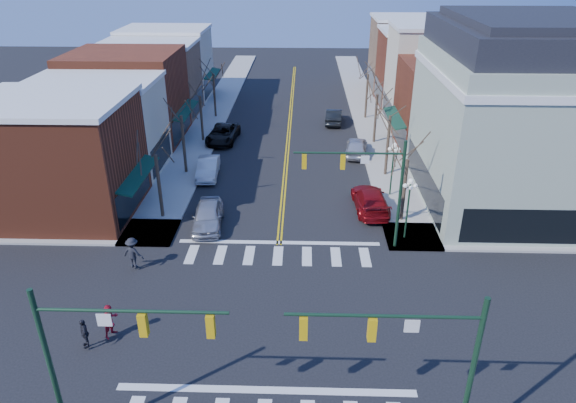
# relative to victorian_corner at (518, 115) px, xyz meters

# --- Properties ---
(ground) EXTENTS (160.00, 160.00, 0.00)m
(ground) POSITION_rel_victorian_corner_xyz_m (-16.50, -14.50, -6.66)
(ground) COLOR black
(ground) RESTS_ON ground
(sidewalk_left) EXTENTS (3.50, 70.00, 0.15)m
(sidewalk_left) POSITION_rel_victorian_corner_xyz_m (-25.25, 5.50, -6.58)
(sidewalk_left) COLOR #9E9B93
(sidewalk_left) RESTS_ON ground
(sidewalk_right) EXTENTS (3.50, 70.00, 0.15)m
(sidewalk_right) POSITION_rel_victorian_corner_xyz_m (-7.75, 5.50, -6.58)
(sidewalk_right) COLOR #9E9B93
(sidewalk_right) RESTS_ON ground
(bldg_left_brick_a) EXTENTS (10.00, 8.50, 8.00)m
(bldg_left_brick_a) POSITION_rel_victorian_corner_xyz_m (-32.00, -2.75, -2.66)
(bldg_left_brick_a) COLOR maroon
(bldg_left_brick_a) RESTS_ON ground
(bldg_left_stucco_a) EXTENTS (10.00, 7.00, 7.50)m
(bldg_left_stucco_a) POSITION_rel_victorian_corner_xyz_m (-32.00, 5.00, -2.91)
(bldg_left_stucco_a) COLOR beige
(bldg_left_stucco_a) RESTS_ON ground
(bldg_left_brick_b) EXTENTS (10.00, 9.00, 8.50)m
(bldg_left_brick_b) POSITION_rel_victorian_corner_xyz_m (-32.00, 13.00, -2.41)
(bldg_left_brick_b) COLOR maroon
(bldg_left_brick_b) RESTS_ON ground
(bldg_left_tan) EXTENTS (10.00, 7.50, 7.80)m
(bldg_left_tan) POSITION_rel_victorian_corner_xyz_m (-32.00, 21.25, -2.76)
(bldg_left_tan) COLOR #957152
(bldg_left_tan) RESTS_ON ground
(bldg_left_stucco_b) EXTENTS (10.00, 8.00, 8.20)m
(bldg_left_stucco_b) POSITION_rel_victorian_corner_xyz_m (-32.00, 29.00, -2.56)
(bldg_left_stucco_b) COLOR beige
(bldg_left_stucco_b) RESTS_ON ground
(bldg_right_brick_a) EXTENTS (10.00, 8.50, 8.00)m
(bldg_right_brick_a) POSITION_rel_victorian_corner_xyz_m (-1.00, 11.25, -2.66)
(bldg_right_brick_a) COLOR maroon
(bldg_right_brick_a) RESTS_ON ground
(bldg_right_stucco) EXTENTS (10.00, 7.00, 10.00)m
(bldg_right_stucco) POSITION_rel_victorian_corner_xyz_m (-1.00, 19.00, -1.66)
(bldg_right_stucco) COLOR beige
(bldg_right_stucco) RESTS_ON ground
(bldg_right_brick_b) EXTENTS (10.00, 8.00, 8.50)m
(bldg_right_brick_b) POSITION_rel_victorian_corner_xyz_m (-1.00, 26.50, -2.41)
(bldg_right_brick_b) COLOR maroon
(bldg_right_brick_b) RESTS_ON ground
(bldg_right_tan) EXTENTS (10.00, 8.00, 9.00)m
(bldg_right_tan) POSITION_rel_victorian_corner_xyz_m (-1.00, 34.50, -2.16)
(bldg_right_tan) COLOR #957152
(bldg_right_tan) RESTS_ON ground
(victorian_corner) EXTENTS (12.25, 14.25, 13.30)m
(victorian_corner) POSITION_rel_victorian_corner_xyz_m (0.00, 0.00, 0.00)
(victorian_corner) COLOR #9EAC95
(victorian_corner) RESTS_ON ground
(traffic_mast_near_left) EXTENTS (6.60, 0.28, 7.20)m
(traffic_mast_near_left) POSITION_rel_victorian_corner_xyz_m (-22.05, -21.90, -1.95)
(traffic_mast_near_left) COLOR #14331E
(traffic_mast_near_left) RESTS_ON ground
(traffic_mast_near_right) EXTENTS (6.60, 0.28, 7.20)m
(traffic_mast_near_right) POSITION_rel_victorian_corner_xyz_m (-10.95, -21.90, -1.95)
(traffic_mast_near_right) COLOR #14331E
(traffic_mast_near_right) RESTS_ON ground
(traffic_mast_far_right) EXTENTS (6.60, 0.28, 7.20)m
(traffic_mast_far_right) POSITION_rel_victorian_corner_xyz_m (-10.95, -7.10, -1.95)
(traffic_mast_far_right) COLOR #14331E
(traffic_mast_far_right) RESTS_ON ground
(lamppost_corner) EXTENTS (0.36, 0.36, 4.33)m
(lamppost_corner) POSITION_rel_victorian_corner_xyz_m (-8.30, -6.00, -3.70)
(lamppost_corner) COLOR #14331E
(lamppost_corner) RESTS_ON ground
(lamppost_midblock) EXTENTS (0.36, 0.36, 4.33)m
(lamppost_midblock) POSITION_rel_victorian_corner_xyz_m (-8.30, 0.50, -3.70)
(lamppost_midblock) COLOR #14331E
(lamppost_midblock) RESTS_ON ground
(tree_left_a) EXTENTS (0.24, 0.24, 4.76)m
(tree_left_a) POSITION_rel_victorian_corner_xyz_m (-24.90, -3.50, -4.28)
(tree_left_a) COLOR #382B21
(tree_left_a) RESTS_ON ground
(tree_left_b) EXTENTS (0.24, 0.24, 5.04)m
(tree_left_b) POSITION_rel_victorian_corner_xyz_m (-24.90, 4.50, -4.14)
(tree_left_b) COLOR #382B21
(tree_left_b) RESTS_ON ground
(tree_left_c) EXTENTS (0.24, 0.24, 4.55)m
(tree_left_c) POSITION_rel_victorian_corner_xyz_m (-24.90, 12.50, -4.38)
(tree_left_c) COLOR #382B21
(tree_left_c) RESTS_ON ground
(tree_left_d) EXTENTS (0.24, 0.24, 4.90)m
(tree_left_d) POSITION_rel_victorian_corner_xyz_m (-24.90, 20.50, -4.21)
(tree_left_d) COLOR #382B21
(tree_left_d) RESTS_ON ground
(tree_right_a) EXTENTS (0.24, 0.24, 4.62)m
(tree_right_a) POSITION_rel_victorian_corner_xyz_m (-8.10, -3.50, -4.35)
(tree_right_a) COLOR #382B21
(tree_right_a) RESTS_ON ground
(tree_right_b) EXTENTS (0.24, 0.24, 5.18)m
(tree_right_b) POSITION_rel_victorian_corner_xyz_m (-8.10, 4.50, -4.07)
(tree_right_b) COLOR #382B21
(tree_right_b) RESTS_ON ground
(tree_right_c) EXTENTS (0.24, 0.24, 4.83)m
(tree_right_c) POSITION_rel_victorian_corner_xyz_m (-8.10, 12.50, -4.24)
(tree_right_c) COLOR #382B21
(tree_right_c) RESTS_ON ground
(tree_right_d) EXTENTS (0.24, 0.24, 4.97)m
(tree_right_d) POSITION_rel_victorian_corner_xyz_m (-8.10, 20.50, -4.17)
(tree_right_d) COLOR #382B21
(tree_right_d) RESTS_ON ground
(car_left_near) EXTENTS (2.28, 4.93, 1.64)m
(car_left_near) POSITION_rel_victorian_corner_xyz_m (-21.45, -4.67, -5.84)
(car_left_near) COLOR #B1B1B6
(car_left_near) RESTS_ON ground
(car_left_mid) EXTENTS (1.89, 4.71, 1.52)m
(car_left_mid) POSITION_rel_victorian_corner_xyz_m (-22.90, 3.84, -5.90)
(car_left_mid) COLOR silver
(car_left_mid) RESTS_ON ground
(car_left_far) EXTENTS (3.05, 5.84, 1.57)m
(car_left_far) POSITION_rel_victorian_corner_xyz_m (-22.90, 12.53, -5.87)
(car_left_far) COLOR black
(car_left_far) RESTS_ON ground
(car_right_near) EXTENTS (2.55, 5.65, 1.61)m
(car_right_near) POSITION_rel_victorian_corner_xyz_m (-10.10, -1.84, -5.85)
(car_right_near) COLOR maroon
(car_right_near) RESTS_ON ground
(car_right_mid) EXTENTS (2.52, 4.94, 1.61)m
(car_right_mid) POSITION_rel_victorian_corner_xyz_m (-10.10, 9.27, -5.85)
(car_right_mid) COLOR silver
(car_right_mid) RESTS_ON ground
(car_right_far) EXTENTS (2.09, 4.87, 1.56)m
(car_right_far) POSITION_rel_victorian_corner_xyz_m (-11.70, 18.69, -5.88)
(car_right_far) COLOR black
(car_right_far) RESTS_ON ground
(pedestrian_red_b) EXTENTS (0.98, 1.06, 1.76)m
(pedestrian_red_b) POSITION_rel_victorian_corner_xyz_m (-24.21, -15.95, -5.63)
(pedestrian_red_b) COLOR #AB1225
(pedestrian_red_b) RESTS_ON sidewalk_left
(pedestrian_dark_a) EXTENTS (0.79, 0.97, 1.55)m
(pedestrian_dark_a) POSITION_rel_victorian_corner_xyz_m (-25.21, -16.76, -5.73)
(pedestrian_dark_a) COLOR black
(pedestrian_dark_a) RESTS_ON sidewalk_left
(pedestrian_dark_b) EXTENTS (1.40, 1.02, 1.95)m
(pedestrian_dark_b) POSITION_rel_victorian_corner_xyz_m (-24.93, -10.01, -5.53)
(pedestrian_dark_b) COLOR black
(pedestrian_dark_b) RESTS_ON sidewalk_left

